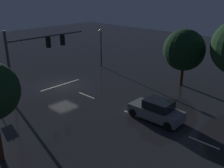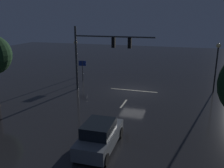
{
  "view_description": "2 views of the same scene",
  "coord_description": "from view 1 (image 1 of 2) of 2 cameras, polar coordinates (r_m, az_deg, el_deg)",
  "views": [
    {
      "loc": [
        15.21,
        21.88,
        9.83
      ],
      "look_at": [
        -0.08,
        7.36,
        2.02
      ],
      "focal_mm": 41.6,
      "sensor_mm": 36.0,
      "label": 1
    },
    {
      "loc": [
        -5.01,
        23.83,
        7.56
      ],
      "look_at": [
        0.8,
        4.95,
        2.02
      ],
      "focal_mm": 38.89,
      "sensor_mm": 36.0,
      "label": 2
    }
  ],
  "objects": [
    {
      "name": "traffic_signal_assembly",
      "position": [
        24.66,
        -16.46,
        6.87
      ],
      "size": [
        8.2,
        0.47,
        6.61
      ],
      "color": "#383A3D",
      "rests_on": "ground_plane"
    },
    {
      "name": "lane_dash_near",
      "position": [
        19.04,
        19.48,
        -12.07
      ],
      "size": [
        0.16,
        2.2,
        0.01
      ],
      "primitive_type": "cube",
      "rotation": [
        0.0,
        0.0,
        1.57
      ],
      "color": "beige",
      "rests_on": "ground_plane"
    },
    {
      "name": "stop_bar",
      "position": [
        28.57,
        -11.19,
        -0.21
      ],
      "size": [
        5.0,
        0.16,
        0.01
      ],
      "primitive_type": "cube",
      "color": "beige",
      "rests_on": "ground_plane"
    },
    {
      "name": "street_lamp_left_kerb",
      "position": [
        33.97,
        -2.45,
        9.56
      ],
      "size": [
        0.44,
        0.44,
        4.99
      ],
      "color": "black",
      "rests_on": "ground_plane"
    },
    {
      "name": "lane_dash_mid",
      "position": [
        21.66,
        4.96,
        -6.75
      ],
      "size": [
        0.16,
        2.2,
        0.01
      ],
      "primitive_type": "cube",
      "rotation": [
        0.0,
        0.0,
        1.57
      ],
      "color": "beige",
      "rests_on": "ground_plane"
    },
    {
      "name": "tree_left_far",
      "position": [
        27.97,
        15.56,
        7.2
      ],
      "size": [
        4.31,
        4.31,
        6.0
      ],
      "color": "#382314",
      "rests_on": "ground_plane"
    },
    {
      "name": "lane_dash_far",
      "position": [
        25.45,
        -5.62,
        -2.5
      ],
      "size": [
        0.16,
        2.2,
        0.01
      ],
      "primitive_type": "cube",
      "rotation": [
        0.0,
        0.0,
        1.57
      ],
      "color": "beige",
      "rests_on": "ground_plane"
    },
    {
      "name": "car_approaching",
      "position": [
        20.79,
        9.75,
        -5.76
      ],
      "size": [
        1.98,
        4.4,
        1.7
      ],
      "color": "slate",
      "rests_on": "ground_plane"
    },
    {
      "name": "ground_plane",
      "position": [
        28.41,
        -10.94,
        -0.32
      ],
      "size": [
        80.0,
        80.0,
        0.0
      ],
      "primitive_type": "plane",
      "color": "#232326"
    }
  ]
}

